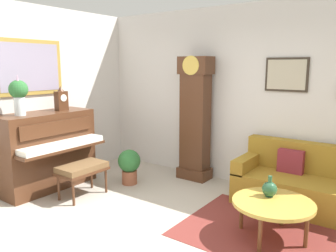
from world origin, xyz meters
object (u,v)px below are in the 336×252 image
Objects in this scene: piano at (47,150)px; piano_bench at (82,169)px; couch at (310,186)px; flower_vase at (19,93)px; grandfather_clock at (195,122)px; coffee_table at (273,204)px; mantel_clock at (61,99)px; potted_plant at (129,164)px; green_jug at (270,189)px.

piano is 2.06× the size of piano_bench.
couch is 4.17m from flower_vase.
grandfather_clock is (1.61, 1.71, 0.37)m from piano.
grandfather_clock is at bearing 145.27° from coffee_table.
couch is 3.85m from mantel_clock.
flower_vase is at bearing -150.84° from couch.
potted_plant is (-0.70, -0.85, -0.64)m from grandfather_clock.
potted_plant is at bearing 174.24° from green_jug.
grandfather_clock reaches higher than green_jug.
mantel_clock is at bearing 89.67° from piano.
grandfather_clock reaches higher than piano_bench.
mantel_clock reaches higher than potted_plant.
couch is at bearing -4.50° from grandfather_clock.
coffee_table is 2.47m from potted_plant.
grandfather_clock is 1.28m from potted_plant.
couch is at bearing 24.10° from piano.
piano is 3.79× the size of mantel_clock.
grandfather_clock is at bearing 40.99° from mantel_clock.
green_jug is at bearing 5.43° from mantel_clock.
grandfather_clock is 1.07× the size of couch.
coffee_table is at bearing -8.27° from potted_plant.
green_jug is at bearing 12.19° from piano_bench.
mantel_clock is at bearing 89.96° from flower_vase.
piano_bench is 2.66m from coffee_table.
piano_bench is 1.25× the size of potted_plant.
coffee_table is at bearing -97.57° from couch.
green_jug is at bearing -103.60° from couch.
mantel_clock is (-0.72, 0.24, 0.95)m from piano_bench.
grandfather_clock is at bearing 52.47° from flower_vase.
piano is at bearing -171.44° from coffee_table.
couch reaches higher than green_jug.
coffee_table is at bearing -34.73° from grandfather_clock.
couch is 3.39× the size of potted_plant.
couch is at bearing 29.16° from flower_vase.
piano_bench is 1.84× the size of mantel_clock.
piano is 3.84m from couch.
coffee_table is 3.64m from flower_vase.
potted_plant is at bearing -164.74° from couch.
mantel_clock is at bearing -149.02° from potted_plant.
couch is 5.00× the size of mantel_clock.
couch is 2.16× the size of coffee_table.
mantel_clock reaches higher than coffee_table.
couch reaches higher than piano_bench.
piano is at bearing -136.75° from potted_plant.
piano_bench is 0.80× the size of coffee_table.
flower_vase reaches higher than couch.
coffee_table is (-0.14, -1.06, 0.08)m from couch.
mantel_clock reaches higher than piano_bench.
grandfather_clock is 3.50× the size of flower_vase.
couch is at bearing 19.71° from mantel_clock.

